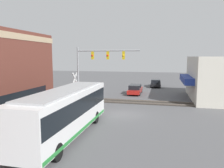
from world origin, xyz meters
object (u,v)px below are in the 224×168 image
at_px(crossing_signal, 75,85).
at_px(parked_car_black, 156,83).
at_px(city_bus, 66,110).
at_px(parked_car_red, 135,90).

relative_size(crossing_signal, parked_car_black, 0.79).
bearing_deg(crossing_signal, parked_car_black, -26.54).
relative_size(city_bus, parked_car_red, 2.28).
height_order(parked_car_red, parked_car_black, parked_car_red).
height_order(city_bus, crossing_signal, crossing_signal).
bearing_deg(city_bus, parked_car_black, -11.16).
relative_size(parked_car_red, parked_car_black, 1.00).
height_order(crossing_signal, parked_car_red, crossing_signal).
bearing_deg(parked_car_red, crossing_signal, 145.81).
distance_m(city_bus, parked_car_black, 27.93).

